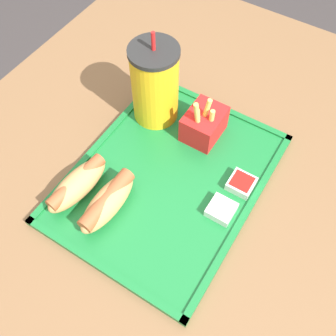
{
  "coord_description": "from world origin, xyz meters",
  "views": [
    {
      "loc": [
        -0.3,
        -0.21,
        1.33
      ],
      "look_at": [
        0.02,
        -0.01,
        0.76
      ],
      "focal_mm": 42.0,
      "sensor_mm": 36.0,
      "label": 1
    }
  ],
  "objects_px": {
    "hot_dog_far": "(77,184)",
    "fries_carton": "(204,124)",
    "hot_dog_near": "(107,202)",
    "soda_cup": "(155,84)",
    "sauce_cup_ketchup": "(241,183)",
    "sauce_cup_mayo": "(221,209)"
  },
  "relations": [
    {
      "from": "fries_carton",
      "to": "sauce_cup_ketchup",
      "type": "distance_m",
      "value": 0.13
    },
    {
      "from": "soda_cup",
      "to": "fries_carton",
      "type": "relative_size",
      "value": 1.88
    },
    {
      "from": "sauce_cup_mayo",
      "to": "sauce_cup_ketchup",
      "type": "relative_size",
      "value": 1.0
    },
    {
      "from": "hot_dog_far",
      "to": "sauce_cup_mayo",
      "type": "distance_m",
      "value": 0.25
    },
    {
      "from": "sauce_cup_mayo",
      "to": "fries_carton",
      "type": "bearing_deg",
      "value": 39.71
    },
    {
      "from": "soda_cup",
      "to": "sauce_cup_mayo",
      "type": "relative_size",
      "value": 4.48
    },
    {
      "from": "hot_dog_far",
      "to": "hot_dog_near",
      "type": "distance_m",
      "value": 0.06
    },
    {
      "from": "fries_carton",
      "to": "hot_dog_near",
      "type": "bearing_deg",
      "value": 166.02
    },
    {
      "from": "hot_dog_near",
      "to": "fries_carton",
      "type": "bearing_deg",
      "value": -13.98
    },
    {
      "from": "soda_cup",
      "to": "hot_dog_near",
      "type": "relative_size",
      "value": 1.49
    },
    {
      "from": "hot_dog_near",
      "to": "sauce_cup_mayo",
      "type": "height_order",
      "value": "hot_dog_near"
    },
    {
      "from": "hot_dog_far",
      "to": "fries_carton",
      "type": "xyz_separation_m",
      "value": [
        0.23,
        -0.12,
        0.0
      ]
    },
    {
      "from": "soda_cup",
      "to": "sauce_cup_ketchup",
      "type": "distance_m",
      "value": 0.24
    },
    {
      "from": "fries_carton",
      "to": "sauce_cup_mayo",
      "type": "distance_m",
      "value": 0.17
    },
    {
      "from": "hot_dog_far",
      "to": "soda_cup",
      "type": "bearing_deg",
      "value": -3.95
    },
    {
      "from": "soda_cup",
      "to": "hot_dog_far",
      "type": "height_order",
      "value": "soda_cup"
    },
    {
      "from": "sauce_cup_mayo",
      "to": "sauce_cup_ketchup",
      "type": "height_order",
      "value": "same"
    },
    {
      "from": "soda_cup",
      "to": "hot_dog_far",
      "type": "xyz_separation_m",
      "value": [
        -0.22,
        0.02,
        -0.06
      ]
    },
    {
      "from": "sauce_cup_mayo",
      "to": "soda_cup",
      "type": "bearing_deg",
      "value": 59.32
    },
    {
      "from": "hot_dog_near",
      "to": "hot_dog_far",
      "type": "bearing_deg",
      "value": 90.0
    },
    {
      "from": "soda_cup",
      "to": "sauce_cup_ketchup",
      "type": "xyz_separation_m",
      "value": [
        -0.06,
        -0.22,
        -0.07
      ]
    },
    {
      "from": "hot_dog_far",
      "to": "sauce_cup_mayo",
      "type": "bearing_deg",
      "value": -67.28
    }
  ]
}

